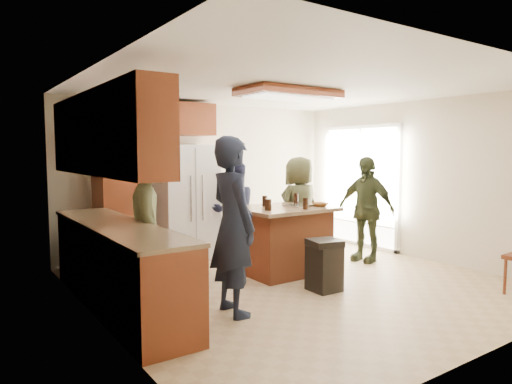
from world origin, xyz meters
TOP-DOWN VIEW (x-y plane):
  - room_shell at (4.37, 1.64)m, footprint 8.00×5.20m
  - person_front_left at (-1.27, -0.47)m, footprint 0.53×0.70m
  - person_behind_left at (0.06, 1.62)m, footprint 0.78×0.53m
  - person_behind_right at (0.85, 0.99)m, footprint 0.85×0.61m
  - person_side_right at (1.64, 0.34)m, footprint 0.65×1.03m
  - person_counter at (-1.71, 0.62)m, footprint 0.85×1.29m
  - left_cabinetry at (-2.24, 0.40)m, footprint 0.64×3.00m
  - back_wall_units at (-1.33, 2.20)m, footprint 1.80×0.60m
  - refrigerator at (-0.55, 2.12)m, footprint 0.90×0.76m
  - kitchen_island at (0.16, 0.50)m, footprint 1.28×1.03m
  - island_items at (0.32, 0.39)m, footprint 1.01×0.68m
  - trash_bin at (0.06, -0.43)m, footprint 0.43×0.43m

SIDE VIEW (x-z plane):
  - trash_bin at x=0.06m, z-range 0.00..0.63m
  - kitchen_island at x=0.16m, z-range 0.01..0.94m
  - person_behind_left at x=0.06m, z-range 0.00..1.53m
  - person_behind_right at x=0.85m, z-range 0.00..1.62m
  - person_side_right at x=1.64m, z-range 0.00..1.63m
  - room_shell at x=4.37m, z-range -1.63..3.37m
  - refrigerator at x=-0.55m, z-range 0.00..1.80m
  - person_counter at x=-1.71m, z-range 0.00..1.83m
  - person_front_left at x=-1.27m, z-range 0.00..1.85m
  - left_cabinetry at x=-2.24m, z-range -0.19..2.11m
  - island_items at x=0.32m, z-range 0.90..1.05m
  - back_wall_units at x=-1.33m, z-range 0.15..2.60m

